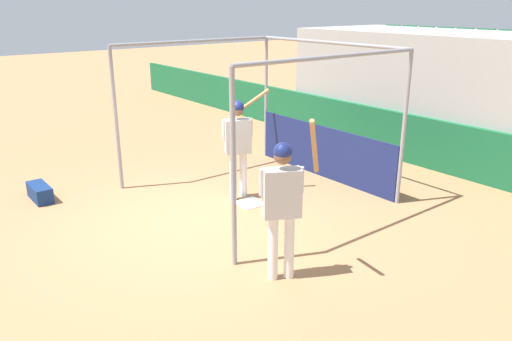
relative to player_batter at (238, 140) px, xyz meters
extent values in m
plane|color=#A8754C|center=(0.34, -1.22, -1.07)|extent=(60.00, 60.00, 0.00)
cube|color=#196038|center=(0.34, 4.17, -0.54)|extent=(24.00, 0.12, 1.07)
cube|color=#9E9E99|center=(0.34, 5.83, 0.29)|extent=(7.05, 3.20, 2.72)
cube|color=#195B33|center=(-2.41, 4.63, 0.04)|extent=(0.45, 0.40, 0.10)
cube|color=#195B33|center=(-2.41, 4.81, 0.27)|extent=(0.45, 0.06, 0.40)
cube|color=#195B33|center=(-1.86, 4.63, 0.04)|extent=(0.45, 0.40, 0.10)
cube|color=#195B33|center=(-1.86, 4.81, 0.27)|extent=(0.45, 0.06, 0.40)
cube|color=#195B33|center=(-1.31, 4.63, 0.04)|extent=(0.45, 0.40, 0.10)
cube|color=#195B33|center=(-1.31, 4.81, 0.27)|extent=(0.45, 0.06, 0.40)
cube|color=#195B33|center=(-0.76, 4.63, 0.04)|extent=(0.45, 0.40, 0.10)
cube|color=#195B33|center=(-0.76, 4.81, 0.27)|extent=(0.45, 0.06, 0.40)
cube|color=#195B33|center=(-0.21, 4.63, 0.04)|extent=(0.45, 0.40, 0.10)
cube|color=#195B33|center=(-0.21, 4.81, 0.27)|extent=(0.45, 0.06, 0.40)
cube|color=#195B33|center=(0.34, 4.63, 0.04)|extent=(0.45, 0.40, 0.10)
cube|color=#195B33|center=(0.34, 4.81, 0.27)|extent=(0.45, 0.06, 0.40)
cube|color=#195B33|center=(0.89, 4.63, 0.04)|extent=(0.45, 0.40, 0.10)
cube|color=#195B33|center=(0.89, 4.81, 0.27)|extent=(0.45, 0.06, 0.40)
cube|color=#195B33|center=(1.44, 4.63, 0.04)|extent=(0.45, 0.40, 0.10)
cube|color=#195B33|center=(1.44, 4.81, 0.27)|extent=(0.45, 0.06, 0.40)
cube|color=#195B33|center=(1.99, 4.63, 0.04)|extent=(0.45, 0.40, 0.10)
cube|color=#195B33|center=(1.99, 4.81, 0.27)|extent=(0.45, 0.06, 0.40)
cube|color=#195B33|center=(-2.41, 5.43, 0.44)|extent=(0.45, 0.40, 0.10)
cube|color=#195B33|center=(-2.41, 5.61, 0.67)|extent=(0.45, 0.06, 0.40)
cube|color=#195B33|center=(-1.86, 5.43, 0.44)|extent=(0.45, 0.40, 0.10)
cube|color=#195B33|center=(-1.86, 5.61, 0.67)|extent=(0.45, 0.06, 0.40)
cube|color=#195B33|center=(-1.31, 5.43, 0.44)|extent=(0.45, 0.40, 0.10)
cube|color=#195B33|center=(-1.31, 5.61, 0.67)|extent=(0.45, 0.06, 0.40)
cube|color=#195B33|center=(-0.76, 5.43, 0.44)|extent=(0.45, 0.40, 0.10)
cube|color=#195B33|center=(-0.76, 5.61, 0.67)|extent=(0.45, 0.06, 0.40)
cube|color=#195B33|center=(-0.21, 5.43, 0.44)|extent=(0.45, 0.40, 0.10)
cube|color=#195B33|center=(-0.21, 5.61, 0.67)|extent=(0.45, 0.06, 0.40)
cube|color=#195B33|center=(0.34, 5.43, 0.44)|extent=(0.45, 0.40, 0.10)
cube|color=#195B33|center=(0.34, 5.61, 0.67)|extent=(0.45, 0.06, 0.40)
cube|color=#195B33|center=(0.89, 5.43, 0.44)|extent=(0.45, 0.40, 0.10)
cube|color=#195B33|center=(0.89, 5.61, 0.67)|extent=(0.45, 0.06, 0.40)
cube|color=#195B33|center=(1.44, 5.43, 0.44)|extent=(0.45, 0.40, 0.10)
cube|color=#195B33|center=(1.44, 5.61, 0.67)|extent=(0.45, 0.06, 0.40)
cube|color=#195B33|center=(1.99, 5.43, 0.44)|extent=(0.45, 0.40, 0.10)
cube|color=#195B33|center=(-2.41, 6.23, 0.84)|extent=(0.45, 0.40, 0.10)
cube|color=#195B33|center=(-2.41, 6.41, 1.07)|extent=(0.45, 0.06, 0.40)
cube|color=#195B33|center=(-1.86, 6.23, 0.84)|extent=(0.45, 0.40, 0.10)
cube|color=#195B33|center=(-1.86, 6.41, 1.07)|extent=(0.45, 0.06, 0.40)
cube|color=#195B33|center=(-1.31, 6.23, 0.84)|extent=(0.45, 0.40, 0.10)
cube|color=#195B33|center=(-1.31, 6.41, 1.07)|extent=(0.45, 0.06, 0.40)
cube|color=#195B33|center=(-0.76, 6.23, 0.84)|extent=(0.45, 0.40, 0.10)
cube|color=#195B33|center=(-0.76, 6.41, 1.07)|extent=(0.45, 0.06, 0.40)
cube|color=#195B33|center=(-0.21, 6.23, 0.84)|extent=(0.45, 0.40, 0.10)
cube|color=#195B33|center=(-0.21, 6.41, 1.07)|extent=(0.45, 0.06, 0.40)
cube|color=#195B33|center=(0.34, 6.23, 0.84)|extent=(0.45, 0.40, 0.10)
cube|color=#195B33|center=(0.34, 6.41, 1.07)|extent=(0.45, 0.06, 0.40)
cube|color=#195B33|center=(0.89, 6.23, 0.84)|extent=(0.45, 0.40, 0.10)
cube|color=#195B33|center=(0.89, 6.41, 1.07)|extent=(0.45, 0.06, 0.40)
cube|color=#195B33|center=(1.44, 6.23, 0.84)|extent=(0.45, 0.40, 0.10)
cube|color=#195B33|center=(1.44, 6.41, 1.07)|extent=(0.45, 0.06, 0.40)
cube|color=#195B33|center=(-2.41, 7.03, 1.24)|extent=(0.45, 0.40, 0.10)
cube|color=#195B33|center=(-2.41, 7.21, 1.47)|extent=(0.45, 0.06, 0.40)
cube|color=#195B33|center=(-1.86, 7.03, 1.24)|extent=(0.45, 0.40, 0.10)
cube|color=#195B33|center=(-1.86, 7.21, 1.47)|extent=(0.45, 0.06, 0.40)
cube|color=#195B33|center=(-1.31, 7.03, 1.24)|extent=(0.45, 0.40, 0.10)
cube|color=#195B33|center=(-1.31, 7.21, 1.47)|extent=(0.45, 0.06, 0.40)
cube|color=#195B33|center=(-0.76, 7.03, 1.24)|extent=(0.45, 0.40, 0.10)
cube|color=#195B33|center=(-0.76, 7.21, 1.47)|extent=(0.45, 0.06, 0.40)
cube|color=#195B33|center=(-0.21, 7.03, 1.24)|extent=(0.45, 0.40, 0.10)
cube|color=#195B33|center=(-0.21, 7.21, 1.47)|extent=(0.45, 0.06, 0.40)
cube|color=#195B33|center=(0.34, 7.03, 1.24)|extent=(0.45, 0.40, 0.10)
cube|color=#195B33|center=(0.34, 7.21, 1.47)|extent=(0.45, 0.06, 0.40)
cube|color=#195B33|center=(0.89, 7.03, 1.24)|extent=(0.45, 0.40, 0.10)
cube|color=#195B33|center=(0.89, 7.21, 1.47)|extent=(0.45, 0.06, 0.40)
cylinder|color=gray|center=(-1.75, -1.47, 0.25)|extent=(0.07, 0.07, 2.64)
cylinder|color=gray|center=(1.92, -1.47, 0.25)|extent=(0.07, 0.07, 2.64)
cylinder|color=gray|center=(-1.75, 2.04, 0.25)|extent=(0.07, 0.07, 2.64)
cylinder|color=gray|center=(1.92, 2.04, 0.25)|extent=(0.07, 0.07, 2.64)
cylinder|color=gray|center=(-1.75, 0.29, 1.57)|extent=(0.06, 3.51, 0.06)
cylinder|color=gray|center=(1.92, 0.29, 1.57)|extent=(0.06, 3.51, 0.06)
cylinder|color=gray|center=(0.08, 2.04, 1.57)|extent=(3.67, 0.06, 0.06)
cube|color=navy|center=(0.08, 2.02, -0.56)|extent=(3.60, 0.03, 1.03)
cube|color=white|center=(0.35, -0.01, -1.06)|extent=(0.44, 0.44, 0.02)
cylinder|color=white|center=(0.02, -0.13, -0.65)|extent=(0.17, 0.17, 0.85)
cylinder|color=white|center=(-0.01, 0.11, -0.65)|extent=(0.17, 0.17, 0.85)
cube|color=#B7B7B7|center=(0.00, -0.01, 0.07)|extent=(0.38, 0.50, 0.60)
sphere|color=brown|center=(0.00, -0.01, 0.54)|extent=(0.21, 0.21, 0.21)
sphere|color=navy|center=(0.00, -0.01, 0.59)|extent=(0.22, 0.22, 0.22)
cylinder|color=#B7B7B7|center=(-0.13, -0.21, 0.21)|extent=(0.09, 0.09, 0.33)
cylinder|color=#B7B7B7|center=(0.07, 0.22, 0.21)|extent=(0.09, 0.09, 0.33)
cylinder|color=#AD7F4C|center=(-0.16, 0.35, 0.57)|extent=(0.47, 0.65, 0.55)
sphere|color=#AD7F4C|center=(0.13, 0.15, 0.32)|extent=(0.08, 0.08, 0.08)
cylinder|color=white|center=(2.52, -1.30, -0.64)|extent=(0.18, 0.18, 0.86)
cylinder|color=white|center=(2.61, -1.12, -0.64)|extent=(0.18, 0.18, 0.86)
cube|color=#B7B7B7|center=(2.57, -1.21, 0.09)|extent=(0.41, 0.51, 0.61)
sphere|color=brown|center=(2.57, -1.21, 0.56)|extent=(0.21, 0.21, 0.21)
sphere|color=navy|center=(2.57, -1.21, 0.61)|extent=(0.23, 0.23, 0.23)
cylinder|color=#B7B7B7|center=(2.42, -1.40, 0.23)|extent=(0.09, 0.09, 0.33)
cylinder|color=#B7B7B7|center=(2.64, -0.97, 0.23)|extent=(0.09, 0.09, 0.33)
cylinder|color=#AD7F4C|center=(2.76, -0.88, 0.66)|extent=(0.40, 0.50, 0.79)
sphere|color=#AD7F4C|center=(2.54, -1.04, 0.28)|extent=(0.08, 0.08, 0.08)
cube|color=navy|center=(-2.09, -2.86, -0.93)|extent=(0.70, 0.28, 0.28)
camera|label=1|loc=(6.81, -4.91, 2.28)|focal=35.00mm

